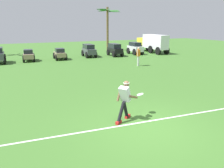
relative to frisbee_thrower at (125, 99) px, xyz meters
name	(u,v)px	position (x,y,z in m)	size (l,w,h in m)	color
ground_plane	(148,127)	(0.46, -0.83, -0.80)	(80.00, 80.00, 0.00)	#3D6E29
field_line_paint	(142,122)	(0.46, -0.46, -0.80)	(20.45, 0.08, 0.01)	white
frisbee_thrower	(125,99)	(0.00, 0.00, 0.00)	(1.08, 0.56, 1.42)	black
frisbee_in_flight	(140,94)	(0.78, 0.22, -0.02)	(0.35, 0.35, 0.09)	white
teammate_near_sideline	(138,55)	(6.28, 9.04, 0.14)	(0.43, 0.37, 1.56)	silver
parked_car_slot_c	(29,55)	(-1.72, 15.80, -0.24)	(1.27, 2.27, 1.10)	#998466
parked_car_slot_d	(60,54)	(1.20, 15.59, -0.24)	(1.19, 2.24, 1.10)	#998466
parked_car_slot_e	(89,50)	(4.45, 16.08, -0.08)	(1.29, 2.46, 1.34)	#474C51
parked_car_slot_f	(115,49)	(7.30, 15.52, -0.08)	(1.29, 2.46, 1.34)	black
parked_car_slot_g	(135,48)	(10.12, 15.83, -0.06)	(1.27, 2.40, 1.40)	silver
box_truck	(153,43)	(13.00, 16.38, 0.43)	(1.76, 5.97, 2.20)	yellow
palm_tree_left_of_centre	(108,23)	(8.57, 20.21, 2.78)	(3.35, 3.36, 5.55)	brown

